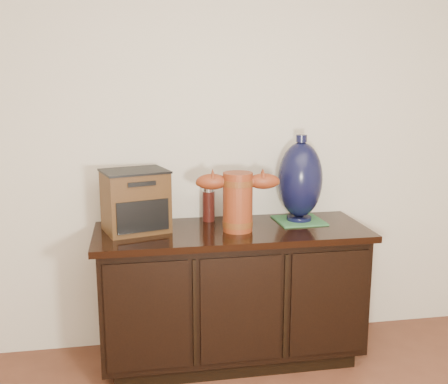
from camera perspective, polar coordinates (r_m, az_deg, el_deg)
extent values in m
plane|color=beige|center=(2.99, -0.11, 7.52)|extent=(4.50, 0.00, 4.50)
cube|color=black|center=(3.09, 0.79, -16.85)|extent=(1.29, 0.45, 0.08)
cube|color=black|center=(2.94, 0.81, -10.68)|extent=(1.40, 0.50, 0.64)
cube|color=black|center=(2.83, 0.83, -4.35)|extent=(1.46, 0.56, 0.03)
cube|color=black|center=(2.66, -8.33, -13.32)|extent=(0.41, 0.01, 0.56)
cube|color=black|center=(2.71, 1.84, -12.72)|extent=(0.41, 0.01, 0.56)
cube|color=black|center=(2.83, 11.33, -11.81)|extent=(0.41, 0.01, 0.56)
cylinder|color=maroon|center=(2.74, 1.51, -1.09)|extent=(0.17, 0.17, 0.31)
cylinder|color=#3F1C0C|center=(2.77, 1.49, -3.40)|extent=(0.18, 0.18, 0.03)
cylinder|color=#3F1C0C|center=(2.72, 1.52, 1.05)|extent=(0.18, 0.18, 0.03)
ellipsoid|color=maroon|center=(2.71, -1.33, 1.12)|extent=(0.17, 0.10, 0.08)
ellipsoid|color=maroon|center=(2.74, 4.35, 1.18)|extent=(0.17, 0.10, 0.08)
cube|color=#3F260F|center=(2.78, -9.62, -1.04)|extent=(0.37, 0.33, 0.32)
cube|color=black|center=(2.67, -8.80, -2.64)|extent=(0.26, 0.08, 0.16)
cube|color=black|center=(2.75, -9.74, 2.27)|extent=(0.38, 0.34, 0.01)
cube|color=#326F3E|center=(3.00, 8.16, -3.08)|extent=(0.27, 0.27, 0.01)
cylinder|color=black|center=(3.00, 8.17, -2.82)|extent=(0.14, 0.14, 0.02)
ellipsoid|color=black|center=(2.95, 8.30, 1.33)|extent=(0.26, 0.26, 0.42)
cylinder|color=black|center=(2.92, 8.43, 5.79)|extent=(0.06, 0.06, 0.04)
cylinder|color=#5B170F|center=(2.96, -1.69, -1.56)|extent=(0.07, 0.07, 0.17)
cylinder|color=silver|center=(2.93, -1.71, 0.33)|extent=(0.06, 0.06, 0.03)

